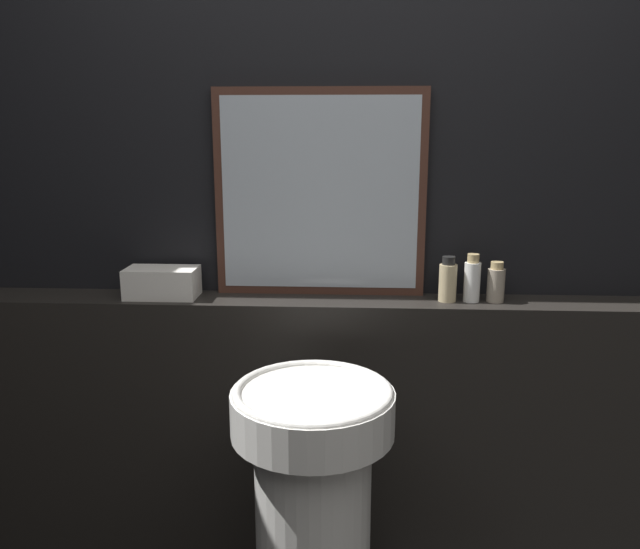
% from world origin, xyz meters
% --- Properties ---
extents(wall_back, '(8.00, 0.06, 2.50)m').
position_xyz_m(wall_back, '(0.00, 1.54, 1.25)').
color(wall_back, black).
rests_on(wall_back, ground_plane).
extents(vanity_counter, '(2.93, 0.18, 0.94)m').
position_xyz_m(vanity_counter, '(0.00, 1.41, 0.47)').
color(vanity_counter, black).
rests_on(vanity_counter, ground_plane).
extents(pedestal_sink, '(0.41, 0.41, 0.83)m').
position_xyz_m(pedestal_sink, '(-0.08, 0.98, 0.46)').
color(pedestal_sink, silver).
rests_on(pedestal_sink, ground_plane).
extents(mirror, '(0.66, 0.03, 0.64)m').
position_xyz_m(mirror, '(-0.08, 1.49, 1.26)').
color(mirror, '#47281E').
rests_on(mirror, vanity_counter).
extents(towel_stack, '(0.22, 0.12, 0.09)m').
position_xyz_m(towel_stack, '(-0.58, 1.41, 0.98)').
color(towel_stack, silver).
rests_on(towel_stack, vanity_counter).
extents(shampoo_bottle, '(0.05, 0.05, 0.14)m').
position_xyz_m(shampoo_bottle, '(0.31, 1.41, 1.00)').
color(shampoo_bottle, '#C6B284').
rests_on(shampoo_bottle, vanity_counter).
extents(conditioner_bottle, '(0.05, 0.05, 0.15)m').
position_xyz_m(conditioner_bottle, '(0.39, 1.41, 1.01)').
color(conditioner_bottle, white).
rests_on(conditioner_bottle, vanity_counter).
extents(lotion_bottle, '(0.05, 0.05, 0.13)m').
position_xyz_m(lotion_bottle, '(0.46, 1.41, 1.00)').
color(lotion_bottle, gray).
rests_on(lotion_bottle, vanity_counter).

